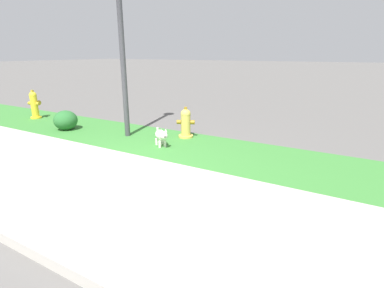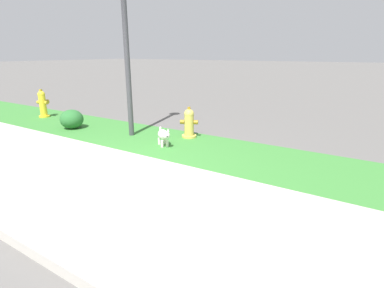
{
  "view_description": "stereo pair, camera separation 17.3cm",
  "coord_description": "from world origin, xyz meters",
  "views": [
    {
      "loc": [
        3.11,
        -2.6,
        1.75
      ],
      "look_at": [
        0.9,
        1.2,
        0.4
      ],
      "focal_mm": 28.0,
      "sensor_mm": 36.0,
      "label": 1
    },
    {
      "loc": [
        3.26,
        -2.51,
        1.75
      ],
      "look_at": [
        0.9,
        1.2,
        0.4
      ],
      "focal_mm": 28.0,
      "sensor_mm": 36.0,
      "label": 2
    }
  ],
  "objects": [
    {
      "name": "fire_hydrant_far_end",
      "position": [
        -4.68,
        2.25,
        0.38
      ],
      "size": [
        0.37,
        0.34,
        0.78
      ],
      "rotation": [
        0.0,
        0.0,
        0.2
      ],
      "color": "yellow",
      "rests_on": "ground"
    },
    {
      "name": "small_white_dog",
      "position": [
        -0.17,
        1.88,
        0.22
      ],
      "size": [
        0.41,
        0.35,
        0.39
      ],
      "rotation": [
        0.0,
        0.0,
        5.66
      ],
      "color": "silver",
      "rests_on": "ground"
    },
    {
      "name": "sidewalk_pavement",
      "position": [
        0.0,
        0.0,
        0.01
      ],
      "size": [
        18.0,
        2.46,
        0.01
      ],
      "primitive_type": "cube",
      "color": "#BCB7AD",
      "rests_on": "ground"
    },
    {
      "name": "fire_hydrant_mid_block",
      "position": [
        -0.11,
        2.69,
        0.31
      ],
      "size": [
        0.38,
        0.36,
        0.66
      ],
      "rotation": [
        0.0,
        0.0,
        0.43
      ],
      "color": "gold",
      "rests_on": "ground"
    },
    {
      "name": "grass_verge",
      "position": [
        0.0,
        2.14,
        0.0
      ],
      "size": [
        18.0,
        1.83,
        0.01
      ],
      "primitive_type": "cube",
      "color": "#387A33",
      "rests_on": "ground"
    },
    {
      "name": "ground_plane",
      "position": [
        0.0,
        0.0,
        0.0
      ],
      "size": [
        120.0,
        120.0,
        0.0
      ],
      "primitive_type": "plane",
      "color": "#5B5956"
    },
    {
      "name": "shrub_bush_near_lamp",
      "position": [
        -2.89,
        1.84,
        0.23
      ],
      "size": [
        0.54,
        0.54,
        0.45
      ],
      "color": "#28662D",
      "rests_on": "ground"
    }
  ]
}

